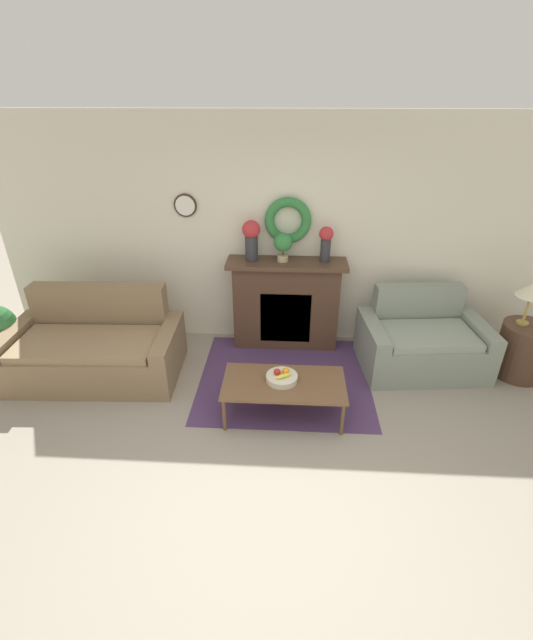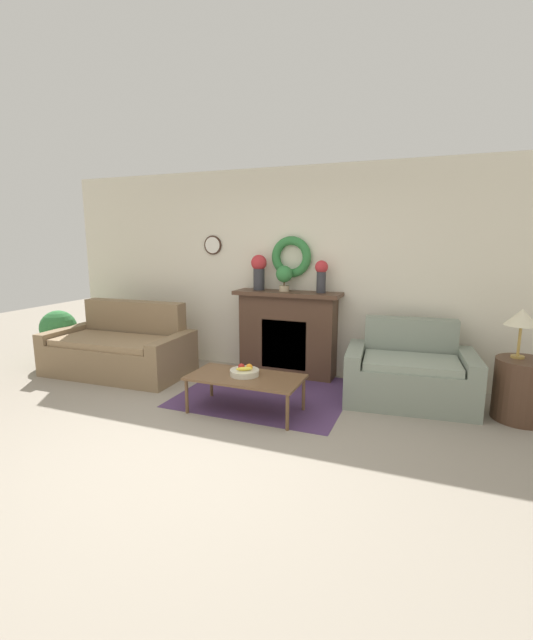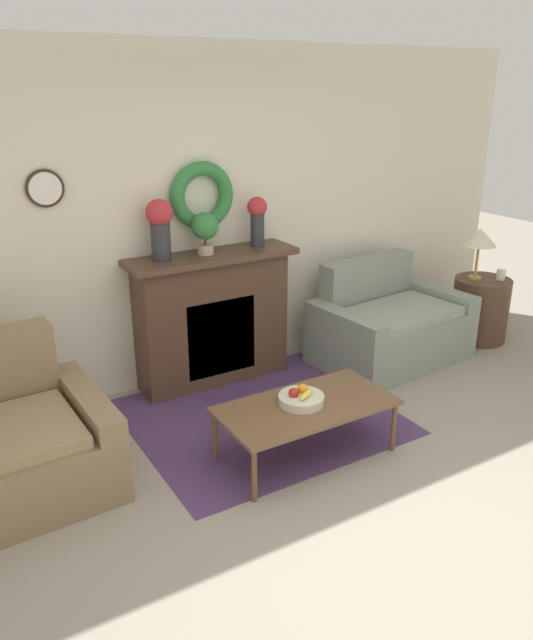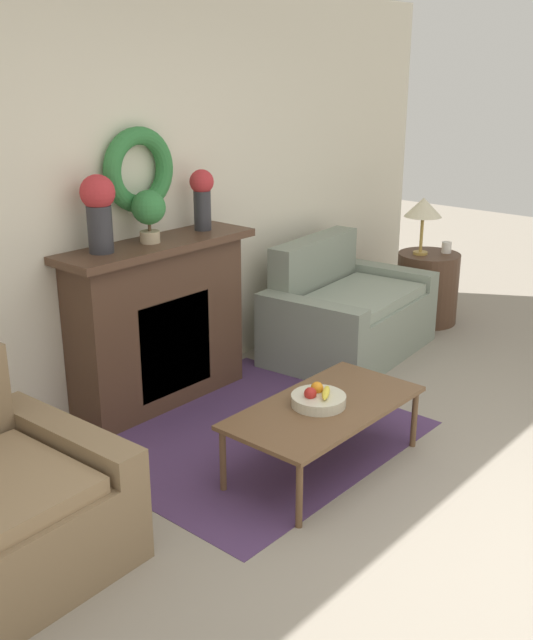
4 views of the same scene
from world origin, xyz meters
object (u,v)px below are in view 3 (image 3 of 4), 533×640
object	(u,v)px
loveseat_right	(389,326)
vase_on_mantel_left	(160,225)
vase_on_mantel_right	(257,218)
table_lamp	(480,238)
coffee_table	(306,408)
side_table_by_loveseat	(480,309)
mug	(501,275)
fireplace	(213,318)
fruit_bowl	(301,398)
potted_plant_on_mantel	(205,229)

from	to	relation	value
loveseat_right	vase_on_mantel_left	size ratio (longest dim) A/B	3.10
vase_on_mantel_right	table_lamp	bearing A→B (deg)	-12.47
coffee_table	vase_on_mantel_right	world-z (taller)	vase_on_mantel_right
table_lamp	vase_on_mantel_left	xyz separation A→B (m)	(-2.99, 0.47, 0.37)
coffee_table	vase_on_mantel_right	xyz separation A→B (m)	(0.43, 1.37, 1.00)
coffee_table	table_lamp	size ratio (longest dim) A/B	2.41
side_table_by_loveseat	mug	xyz separation A→B (m)	(0.12, -0.09, 0.36)
fireplace	table_lamp	distance (m)	2.67
fireplace	mug	size ratio (longest dim) A/B	14.39
loveseat_right	fruit_bowl	bearing A→B (deg)	-155.45
fireplace	fruit_bowl	distance (m)	1.34
loveseat_right	coffee_table	xyz separation A→B (m)	(-1.56, -0.95, 0.05)
fruit_bowl	vase_on_mantel_right	size ratio (longest dim) A/B	0.75
side_table_by_loveseat	vase_on_mantel_right	size ratio (longest dim) A/B	1.52
side_table_by_loveseat	potted_plant_on_mantel	size ratio (longest dim) A/B	1.87
loveseat_right	mug	xyz separation A→B (m)	(1.20, -0.20, 0.36)
loveseat_right	potted_plant_on_mantel	distance (m)	1.95
table_lamp	mug	bearing A→B (deg)	-38.16
table_lamp	vase_on_mantel_right	world-z (taller)	vase_on_mantel_right
table_lamp	fireplace	bearing A→B (deg)	169.70
vase_on_mantel_right	potted_plant_on_mantel	distance (m)	0.49
mug	vase_on_mantel_right	distance (m)	2.51
table_lamp	potted_plant_on_mantel	bearing A→B (deg)	170.20
loveseat_right	coffee_table	size ratio (longest dim) A/B	1.22
fireplace	coffee_table	world-z (taller)	fireplace
loveseat_right	vase_on_mantel_left	world-z (taller)	vase_on_mantel_left
coffee_table	mug	size ratio (longest dim) A/B	12.15
fireplace	potted_plant_on_mantel	distance (m)	0.76
fireplace	potted_plant_on_mantel	world-z (taller)	potted_plant_on_mantel
coffee_table	fireplace	bearing A→B (deg)	90.39
loveseat_right	fruit_bowl	size ratio (longest dim) A/B	4.69
coffee_table	potted_plant_on_mantel	bearing A→B (deg)	92.45
fireplace	vase_on_mantel_left	distance (m)	0.92
coffee_table	potted_plant_on_mantel	world-z (taller)	potted_plant_on_mantel
fruit_bowl	vase_on_mantel_left	bearing A→B (deg)	106.50
side_table_by_loveseat	vase_on_mantel_left	bearing A→B (deg)	170.20
side_table_by_loveseat	table_lamp	xyz separation A→B (m)	(-0.07, 0.05, 0.71)
mug	potted_plant_on_mantel	size ratio (longest dim) A/B	0.29
fruit_bowl	fireplace	bearing A→B (deg)	89.45
side_table_by_loveseat	coffee_table	bearing A→B (deg)	-162.30
mug	vase_on_mantel_left	bearing A→B (deg)	168.93
vase_on_mantel_left	fireplace	bearing A→B (deg)	-0.76
table_lamp	vase_on_mantel_right	size ratio (longest dim) A/B	1.21
fireplace	side_table_by_loveseat	distance (m)	2.71
fireplace	fruit_bowl	size ratio (longest dim) A/B	4.56
fruit_bowl	vase_on_mantel_right	bearing A→B (deg)	71.52
loveseat_right	potted_plant_on_mantel	bearing A→B (deg)	160.53
fireplace	mug	world-z (taller)	fireplace
loveseat_right	side_table_by_loveseat	size ratio (longest dim) A/B	2.32
mug	side_table_by_loveseat	bearing A→B (deg)	142.13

